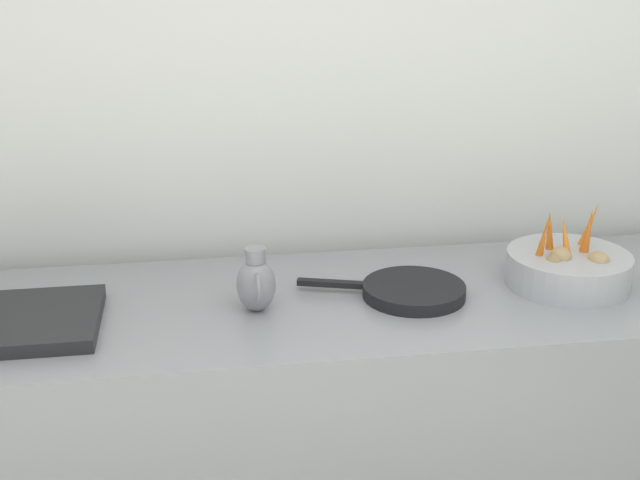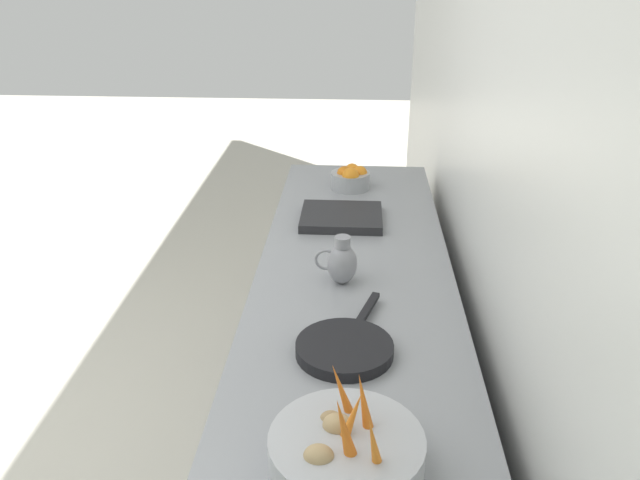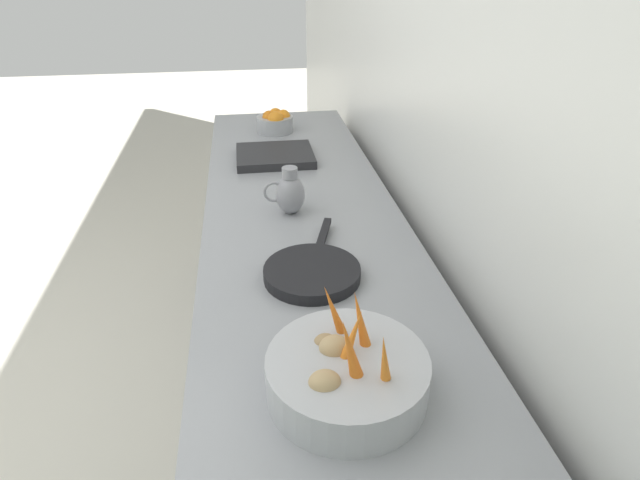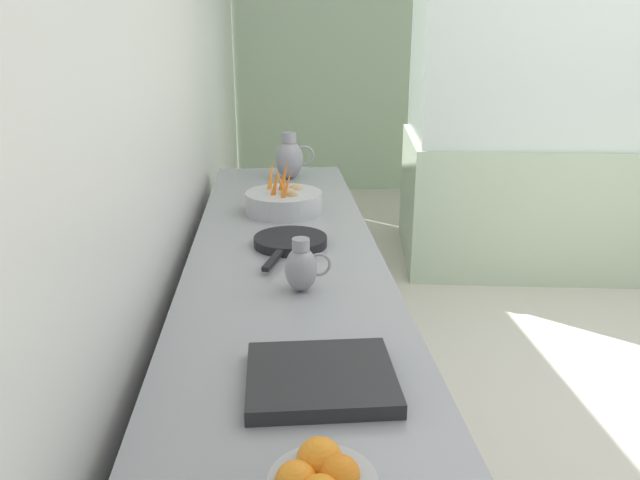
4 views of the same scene
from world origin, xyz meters
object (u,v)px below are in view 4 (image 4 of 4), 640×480
Objects in this scene: metal_pitcher_tall at (290,158)px; glass_block_booth at (520,109)px; vegetable_colander at (284,201)px; skillet_on_counter at (290,241)px; metal_pitcher_short at (302,267)px.

glass_block_booth is (1.69, 1.04, 0.12)m from metal_pitcher_tall.
skillet_on_counter is (0.01, -0.45, -0.03)m from vegetable_colander.
metal_pitcher_tall reaches higher than vegetable_colander.
glass_block_booth reaches higher than vegetable_colander.
metal_pitcher_tall reaches higher than skillet_on_counter.
metal_pitcher_short is at bearing -86.81° from skillet_on_counter.
skillet_on_counter is 2.77m from glass_block_booth.
vegetable_colander reaches higher than skillet_on_counter.
vegetable_colander is at bearing -94.15° from metal_pitcher_tall.
metal_pitcher_tall is 1.54m from metal_pitcher_short.
metal_pitcher_short is 0.38× the size of skillet_on_counter.
vegetable_colander is 0.45m from skillet_on_counter.
vegetable_colander is 1.98× the size of metal_pitcher_short.
skillet_on_counter is 0.20× the size of glass_block_booth.
glass_block_booth is at bearing 51.31° from skillet_on_counter.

